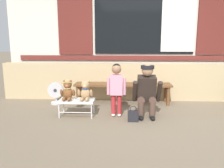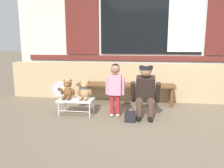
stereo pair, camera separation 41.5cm
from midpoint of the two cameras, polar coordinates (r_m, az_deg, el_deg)
The scene contains 11 objects.
ground_plane at distance 3.88m, azimuth 7.08°, elevation -9.25°, with size 60.00×60.00×0.00m, color #756651.
brick_low_wall at distance 5.15m, azimuth 6.12°, elevation 0.60°, with size 6.62×0.25×0.85m, color tan.
shop_facade at distance 5.61m, azimuth 6.14°, elevation 14.15°, with size 6.76×0.26×3.31m.
wooden_bench_long at distance 4.80m, azimuth 0.31°, elevation -0.71°, with size 2.10×0.40×0.44m.
small_display_bench at distance 4.09m, azimuth -12.03°, elevation -4.50°, with size 0.64×0.36×0.30m.
teddy_bear_with_hat at distance 4.08m, azimuth -14.30°, elevation -1.62°, with size 0.28×0.27×0.36m.
teddy_bear_plain at distance 4.00m, azimuth -9.92°, elevation -1.82°, with size 0.28×0.26×0.36m.
child_standing at distance 3.91m, azimuth -1.87°, elevation -0.05°, with size 0.35×0.18×0.96m.
adult_crouching at distance 3.92m, azimuth 6.13°, elevation -1.74°, with size 0.50×0.49×0.95m.
handbag_on_ground at distance 3.76m, azimuth 2.32°, elevation -8.28°, with size 0.18×0.11×0.27m.
floor_fan at distance 4.97m, azimuth -16.71°, elevation -2.35°, with size 0.34×0.24×0.48m.
Camera 1 is at (-0.48, -3.67, 1.31)m, focal length 35.25 mm.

